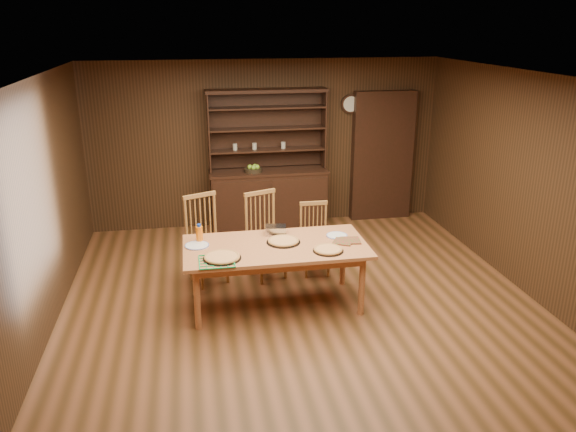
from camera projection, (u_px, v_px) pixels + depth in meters
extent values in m
plane|color=brown|center=(303.00, 308.00, 6.48)|extent=(6.00, 6.00, 0.00)
plane|color=silver|center=(306.00, 78.00, 5.62)|extent=(6.00, 6.00, 0.00)
plane|color=#3E2413|center=(266.00, 144.00, 8.83)|extent=(5.50, 0.00, 5.50)
plane|color=#3E2413|center=(410.00, 357.00, 3.26)|extent=(5.50, 0.00, 5.50)
plane|color=#3E2413|center=(35.00, 216.00, 5.59)|extent=(0.00, 6.00, 6.00)
plane|color=#3E2413|center=(536.00, 189.00, 6.51)|extent=(0.00, 6.00, 6.00)
cube|color=black|center=(269.00, 200.00, 8.87)|extent=(1.80, 0.50, 0.90)
cube|color=black|center=(268.00, 172.00, 8.72)|extent=(1.84, 0.52, 0.04)
cube|color=black|center=(266.00, 129.00, 8.72)|extent=(1.80, 0.02, 1.20)
cube|color=black|center=(209.00, 132.00, 8.44)|extent=(0.02, 0.32, 1.20)
cube|color=black|center=(324.00, 129.00, 8.73)|extent=(0.02, 0.32, 1.20)
cube|color=black|center=(267.00, 91.00, 8.39)|extent=(1.84, 0.34, 0.05)
cylinder|color=#A49E8B|center=(235.00, 147.00, 8.58)|extent=(0.07, 0.07, 0.10)
cylinder|color=#A49E8B|center=(254.00, 146.00, 8.63)|extent=(0.07, 0.07, 0.10)
cube|color=black|center=(382.00, 156.00, 9.14)|extent=(1.00, 0.18, 2.10)
cylinder|color=black|center=(350.00, 104.00, 8.82)|extent=(0.30, 0.04, 0.30)
cylinder|color=beige|center=(351.00, 104.00, 8.80)|extent=(0.24, 0.01, 0.24)
cube|color=#C67544|center=(276.00, 247.00, 6.33)|extent=(2.06, 1.03, 0.04)
cylinder|color=#C67544|center=(197.00, 299.00, 5.94)|extent=(0.07, 0.07, 0.71)
cylinder|color=#C67544|center=(195.00, 269.00, 6.67)|extent=(0.07, 0.07, 0.71)
cylinder|color=#C67544|center=(362.00, 286.00, 6.24)|extent=(0.07, 0.07, 0.71)
cylinder|color=#C67544|center=(343.00, 258.00, 6.97)|extent=(0.07, 0.07, 0.71)
cube|color=#A36638|center=(208.00, 247.00, 7.00)|extent=(0.59, 0.58, 0.04)
cylinder|color=#A36638|center=(202.00, 273.00, 6.87)|extent=(0.04, 0.04, 0.45)
cylinder|color=#A36638|center=(191.00, 263.00, 7.13)|extent=(0.04, 0.04, 0.45)
cylinder|color=#A36638|center=(227.00, 266.00, 7.05)|extent=(0.04, 0.04, 0.45)
cylinder|color=#A36638|center=(216.00, 257.00, 7.31)|extent=(0.04, 0.04, 0.45)
cube|color=#A36638|center=(199.00, 195.00, 6.95)|extent=(0.42, 0.20, 0.05)
cube|color=#A36638|center=(267.00, 243.00, 7.14)|extent=(0.58, 0.57, 0.04)
cylinder|color=#A36638|center=(261.00, 268.00, 7.00)|extent=(0.04, 0.04, 0.45)
cylinder|color=#A36638|center=(250.00, 259.00, 7.27)|extent=(0.04, 0.04, 0.45)
cylinder|color=#A36638|center=(286.00, 262.00, 7.17)|extent=(0.04, 0.04, 0.45)
cylinder|color=#A36638|center=(273.00, 253.00, 7.43)|extent=(0.04, 0.04, 0.45)
cube|color=#A36638|center=(260.00, 193.00, 7.08)|extent=(0.42, 0.18, 0.05)
cube|color=#A36638|center=(315.00, 245.00, 7.26)|extent=(0.39, 0.37, 0.04)
cylinder|color=#A36638|center=(306.00, 265.00, 7.18)|extent=(0.03, 0.03, 0.37)
cylinder|color=#A36638|center=(302.00, 256.00, 7.44)|extent=(0.03, 0.03, 0.37)
cylinder|color=#A36638|center=(329.00, 263.00, 7.23)|extent=(0.03, 0.03, 0.37)
cylinder|color=#A36638|center=(324.00, 255.00, 7.48)|extent=(0.03, 0.03, 0.37)
cube|color=#A36638|center=(314.00, 203.00, 7.24)|extent=(0.37, 0.04, 0.05)
cylinder|color=black|center=(222.00, 258.00, 5.96)|extent=(0.41, 0.41, 0.01)
cylinder|color=#E5AA61|center=(222.00, 257.00, 5.96)|extent=(0.38, 0.38, 0.02)
torus|color=#BB7943|center=(222.00, 257.00, 5.96)|extent=(0.38, 0.38, 0.03)
cylinder|color=black|center=(328.00, 251.00, 6.16)|extent=(0.34, 0.34, 0.01)
cylinder|color=#E5AA61|center=(328.00, 249.00, 6.16)|extent=(0.31, 0.31, 0.02)
torus|color=#BB7943|center=(328.00, 249.00, 6.16)|extent=(0.32, 0.32, 0.03)
cylinder|color=black|center=(283.00, 242.00, 6.40)|extent=(0.39, 0.39, 0.01)
cylinder|color=#E5AA61|center=(283.00, 241.00, 6.39)|extent=(0.35, 0.35, 0.02)
torus|color=#BB7943|center=(283.00, 241.00, 6.39)|extent=(0.36, 0.36, 0.03)
cylinder|color=silver|center=(197.00, 246.00, 6.29)|extent=(0.27, 0.27, 0.01)
torus|color=#3841A8|center=(197.00, 245.00, 6.29)|extent=(0.27, 0.27, 0.01)
cylinder|color=silver|center=(337.00, 236.00, 6.58)|extent=(0.25, 0.25, 0.01)
torus|color=#3841A8|center=(337.00, 235.00, 6.58)|extent=(0.25, 0.25, 0.01)
cube|color=silver|center=(276.00, 230.00, 6.64)|extent=(0.27, 0.21, 0.10)
cylinder|color=orange|center=(199.00, 234.00, 6.39)|extent=(0.08, 0.08, 0.18)
cylinder|color=#13339A|center=(199.00, 225.00, 6.36)|extent=(0.04, 0.04, 0.03)
cube|color=#A81323|center=(350.00, 240.00, 6.44)|extent=(0.24, 0.24, 0.02)
cube|color=#A81323|center=(343.00, 242.00, 6.40)|extent=(0.28, 0.28, 0.02)
cylinder|color=black|center=(253.00, 170.00, 8.61)|extent=(0.28, 0.28, 0.06)
sphere|color=#89B530|center=(250.00, 167.00, 8.59)|extent=(0.08, 0.08, 0.08)
sphere|color=#89B530|center=(255.00, 166.00, 8.63)|extent=(0.08, 0.08, 0.08)
sphere|color=#89B530|center=(253.00, 168.00, 8.55)|extent=(0.08, 0.08, 0.08)
sphere|color=#89B530|center=(257.00, 167.00, 8.59)|extent=(0.08, 0.08, 0.08)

